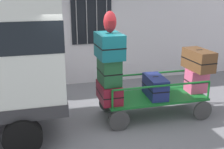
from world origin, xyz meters
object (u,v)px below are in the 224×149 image
(suitcase_left_middle, at_px, (109,71))
(backpack, at_px, (110,22))
(suitcase_midleft_bottom, at_px, (155,87))
(suitcase_left_bottom, at_px, (109,92))
(suitcase_center_bottom, at_px, (196,81))
(luggage_cart, at_px, (154,100))
(suitcase_center_middle, at_px, (198,60))
(suitcase_left_top, at_px, (109,46))

(suitcase_left_middle, xyz_separation_m, backpack, (0.03, 0.02, 1.04))
(suitcase_left_middle, distance_m, suitcase_midleft_bottom, 1.17)
(suitcase_left_bottom, height_order, suitcase_center_bottom, suitcase_center_bottom)
(suitcase_left_bottom, height_order, suitcase_left_middle, suitcase_left_middle)
(suitcase_left_middle, relative_size, backpack, 1.50)
(suitcase_left_bottom, xyz_separation_m, suitcase_left_middle, (0.00, -0.01, 0.49))
(luggage_cart, relative_size, suitcase_center_middle, 2.83)
(luggage_cart, distance_m, suitcase_center_bottom, 1.14)
(luggage_cart, xyz_separation_m, suitcase_midleft_bottom, (0.00, -0.02, 0.33))
(luggage_cart, relative_size, suitcase_left_middle, 3.66)
(suitcase_left_middle, distance_m, suitcase_left_top, 0.55)
(suitcase_center_bottom, xyz_separation_m, suitcase_center_middle, (0.00, 0.00, 0.51))
(suitcase_midleft_bottom, relative_size, backpack, 1.83)
(suitcase_left_middle, xyz_separation_m, suitcase_left_top, (0.00, -0.02, 0.55))
(suitcase_left_bottom, height_order, suitcase_center_middle, suitcase_center_middle)
(suitcase_left_middle, bearing_deg, suitcase_midleft_bottom, -0.41)
(luggage_cart, xyz_separation_m, suitcase_left_middle, (-1.08, -0.01, 0.79))
(suitcase_center_bottom, bearing_deg, suitcase_left_middle, -179.06)
(suitcase_center_bottom, bearing_deg, suitcase_left_bottom, -179.25)
(suitcase_left_top, relative_size, suitcase_midleft_bottom, 0.93)
(backpack, bearing_deg, suitcase_midleft_bottom, -1.55)
(luggage_cart, distance_m, backpack, 2.11)
(suitcase_left_bottom, xyz_separation_m, suitcase_left_top, (0.00, -0.03, 1.05))
(suitcase_left_middle, xyz_separation_m, suitcase_midleft_bottom, (1.08, -0.01, -0.46))
(suitcase_center_middle, xyz_separation_m, backpack, (-2.14, -0.02, 0.95))
(suitcase_left_middle, height_order, backpack, backpack)
(suitcase_left_top, relative_size, suitcase_center_bottom, 1.37)
(luggage_cart, height_order, suitcase_left_bottom, suitcase_left_bottom)
(suitcase_midleft_bottom, bearing_deg, suitcase_left_top, -179.33)
(luggage_cart, bearing_deg, suitcase_center_middle, 1.28)
(suitcase_left_top, height_order, suitcase_center_bottom, suitcase_left_top)
(suitcase_left_top, relative_size, suitcase_center_middle, 0.88)
(suitcase_center_middle, bearing_deg, luggage_cart, -178.72)
(suitcase_left_top, bearing_deg, suitcase_left_middle, 90.00)
(suitcase_center_middle, bearing_deg, suitcase_left_bottom, -179.17)
(luggage_cart, xyz_separation_m, suitcase_center_bottom, (1.08, 0.02, 0.37))
(suitcase_center_middle, bearing_deg, suitcase_midleft_bottom, -177.54)
(luggage_cart, bearing_deg, suitcase_midleft_bottom, -90.00)
(suitcase_left_top, bearing_deg, suitcase_midleft_bottom, 0.67)
(luggage_cart, distance_m, suitcase_left_bottom, 1.12)
(luggage_cart, height_order, backpack, backpack)
(suitcase_left_bottom, distance_m, suitcase_center_bottom, 2.16)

